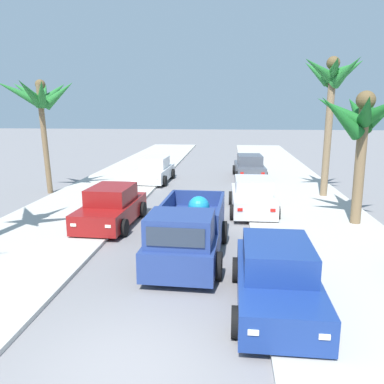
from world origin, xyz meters
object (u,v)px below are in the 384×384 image
pickup_truck (188,234)px  car_left_mid (277,278)px  car_left_far (253,196)px  car_left_near (155,171)px  palm_tree_left_back (332,81)px  car_right_mid (111,207)px  palm_tree_right_back (361,118)px  palm_tree_left_fore (39,97)px  car_right_near (249,167)px

pickup_truck → car_left_mid: 3.57m
car_left_mid → car_left_far: bearing=90.6°
car_left_near → palm_tree_left_back: size_ratio=0.62×
pickup_truck → car_left_mid: bearing=-49.2°
car_right_mid → palm_tree_right_back: size_ratio=0.84×
pickup_truck → car_right_mid: pickup_truck is taller
pickup_truck → palm_tree_left_fore: bearing=135.4°
car_right_mid → palm_tree_right_back: (9.44, 0.86, 3.44)m
pickup_truck → palm_tree_left_back: bearing=55.7°
car_left_near → palm_tree_left_back: palm_tree_left_back is taller
car_right_near → palm_tree_left_back: palm_tree_left_back is taller
pickup_truck → palm_tree_left_back: 11.88m
car_right_near → pickup_truck: bearing=-99.8°
palm_tree_left_back → car_left_far: bearing=-140.4°
palm_tree_left_back → palm_tree_right_back: size_ratio=1.36×
car_right_mid → palm_tree_left_fore: 8.55m
car_left_far → palm_tree_left_fore: size_ratio=0.71×
car_left_mid → palm_tree_left_back: bearing=72.1°
palm_tree_left_back → car_right_mid: bearing=-149.2°
palm_tree_left_back → palm_tree_right_back: palm_tree_left_back is taller
car_right_near → car_right_mid: bearing=-117.7°
car_left_mid → car_left_near: bearing=110.9°
car_right_near → car_left_far: size_ratio=1.01×
car_right_near → car_left_far: same height
car_left_far → palm_tree_left_back: size_ratio=0.61×
car_left_near → car_left_mid: (5.78, -15.17, 0.00)m
car_left_near → palm_tree_left_back: 11.38m
car_left_far → palm_tree_right_back: size_ratio=0.83×
car_left_mid → palm_tree_left_fore: bearing=134.4°
car_left_near → car_right_mid: size_ratio=1.00×
palm_tree_left_fore → palm_tree_right_back: bearing=-16.5°
car_right_near → palm_tree_right_back: (3.54, -10.37, 3.44)m
car_left_near → palm_tree_left_back: bearing=-20.6°
car_left_near → palm_tree_left_fore: bearing=-142.0°
pickup_truck → car_right_mid: size_ratio=1.22×
pickup_truck → palm_tree_left_back: (6.07, 8.89, 5.03)m
car_left_far → palm_tree_left_fore: (-10.83, 2.73, 4.35)m
car_right_mid → palm_tree_left_fore: bearing=135.1°
car_right_near → car_left_far: (-0.27, -8.77, 0.00)m
car_left_near → car_left_far: 8.83m
car_right_mid → car_left_near: bearing=90.4°
car_left_far → palm_tree_right_back: 5.38m
car_left_mid → palm_tree_right_back: (3.73, 6.82, 3.44)m
car_left_far → pickup_truck: bearing=-111.4°
car_left_near → palm_tree_left_fore: 7.84m
palm_tree_left_fore → palm_tree_right_back: (14.64, -4.34, -0.91)m
pickup_truck → car_right_near: (2.51, 14.49, -0.08)m
palm_tree_left_fore → car_left_mid: bearing=-45.6°
car_right_near → car_left_mid: (-0.18, -17.19, 0.00)m
car_right_near → car_right_mid: size_ratio=1.00×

